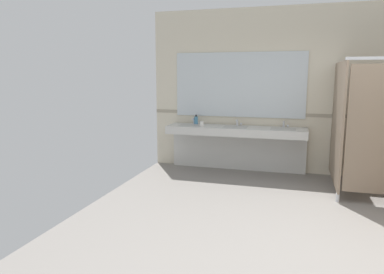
{
  "coord_description": "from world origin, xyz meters",
  "views": [
    {
      "loc": [
        -0.72,
        -3.84,
        1.74
      ],
      "look_at": [
        -2.0,
        0.54,
        0.95
      ],
      "focal_mm": 33.52,
      "sensor_mm": 36.0,
      "label": 1
    }
  ],
  "objects": [
    {
      "name": "paper_cup",
      "position": [
        -2.34,
        2.35,
        0.88
      ],
      "size": [
        0.07,
        0.07,
        0.09
      ],
      "primitive_type": "cylinder",
      "color": "white",
      "rests_on": "vanity_counter"
    },
    {
      "name": "mirror_panel",
      "position": [
        -1.74,
        2.72,
        1.57
      ],
      "size": [
        2.37,
        0.02,
        1.17
      ],
      "primitive_type": "cube",
      "color": "silver",
      "rests_on": "wall_back"
    },
    {
      "name": "ground_plane",
      "position": [
        0.0,
        0.0,
        -0.05
      ],
      "size": [
        6.73,
        6.07,
        0.1
      ],
      "primitive_type": "cube",
      "color": "gray"
    },
    {
      "name": "wall_back_tile_band",
      "position": [
        0.0,
        2.73,
        1.05
      ],
      "size": [
        6.73,
        0.01,
        0.06
      ],
      "primitive_type": "cube",
      "color": "#9E937F",
      "rests_on": "wall_back"
    },
    {
      "name": "vanity_counter",
      "position": [
        -1.74,
        2.52,
        0.61
      ],
      "size": [
        2.47,
        0.55,
        0.95
      ],
      "color": "silver",
      "rests_on": "ground_plane"
    },
    {
      "name": "wall_back",
      "position": [
        0.0,
        2.79,
        1.46
      ],
      "size": [
        6.73,
        0.12,
        2.92
      ],
      "primitive_type": "cube",
      "color": "beige",
      "rests_on": "ground_plane"
    },
    {
      "name": "soap_dispenser",
      "position": [
        -2.52,
        2.6,
        0.91
      ],
      "size": [
        0.07,
        0.07,
        0.18
      ],
      "color": "teal",
      "rests_on": "vanity_counter"
    }
  ]
}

